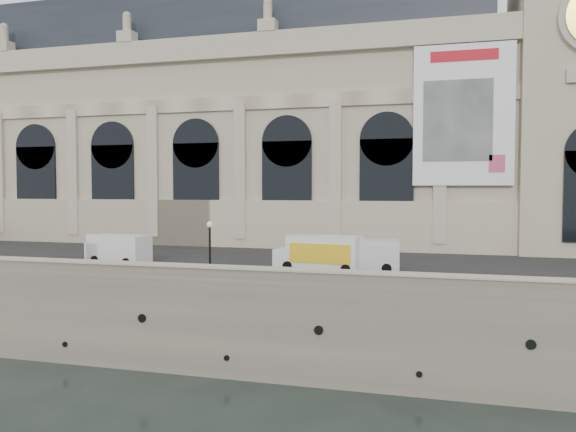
% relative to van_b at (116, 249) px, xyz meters
% --- Properties ---
extents(ground, '(260.00, 260.00, 0.00)m').
position_rel_van_b_xyz_m(ground, '(4.61, -7.43, -7.24)').
color(ground, black).
rests_on(ground, ground).
extents(quay, '(160.00, 70.00, 6.00)m').
position_rel_van_b_xyz_m(quay, '(4.61, 27.57, -4.24)').
color(quay, gray).
rests_on(quay, ground).
extents(street, '(160.00, 24.00, 0.06)m').
position_rel_van_b_xyz_m(street, '(4.61, 6.57, -1.21)').
color(street, '#2D2D2D').
rests_on(street, quay).
extents(parapet, '(160.00, 1.40, 1.21)m').
position_rel_van_b_xyz_m(parapet, '(4.61, -6.83, -0.62)').
color(parapet, gray).
rests_on(parapet, quay).
extents(museum, '(69.00, 18.70, 29.10)m').
position_rel_van_b_xyz_m(museum, '(-1.37, 23.43, 12.48)').
color(museum, '#B8AD8E').
rests_on(museum, quay).
extents(van_b, '(5.74, 3.07, 2.43)m').
position_rel_van_b_xyz_m(van_b, '(0.00, 0.00, 0.00)').
color(van_b, white).
rests_on(van_b, quay).
extents(van_c, '(5.62, 2.90, 2.39)m').
position_rel_van_b_xyz_m(van_c, '(19.80, 1.42, -0.02)').
color(van_c, silver).
rests_on(van_c, quay).
extents(box_truck, '(6.82, 3.07, 2.66)m').
position_rel_van_b_xyz_m(box_truck, '(16.87, 0.88, 0.10)').
color(box_truck, silver).
rests_on(box_truck, quay).
extents(lamp_right, '(0.41, 0.41, 3.99)m').
position_rel_van_b_xyz_m(lamp_right, '(10.58, -5.32, 0.75)').
color(lamp_right, black).
rests_on(lamp_right, quay).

